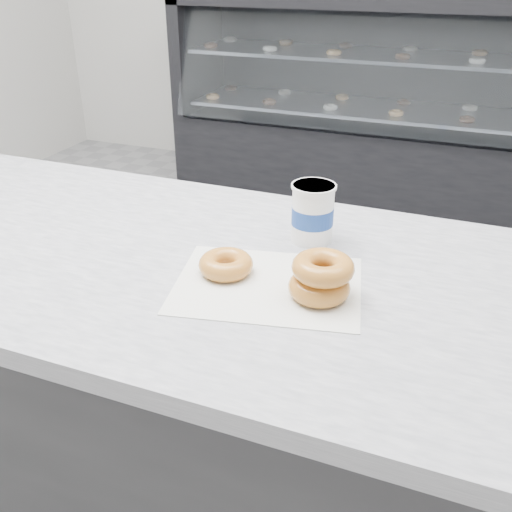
{
  "coord_description": "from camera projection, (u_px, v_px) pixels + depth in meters",
  "views": [
    {
      "loc": [
        0.66,
        -1.5,
        1.44
      ],
      "look_at": [
        0.32,
        -0.64,
        0.95
      ],
      "focal_mm": 40.0,
      "sensor_mm": 36.0,
      "label": 1
    }
  ],
  "objects": [
    {
      "name": "ground",
      "position": [
        238.0,
        391.0,
        2.12
      ],
      "size": [
        5.0,
        5.0,
        0.0
      ],
      "primitive_type": "plane",
      "color": "gray",
      "rests_on": "ground"
    },
    {
      "name": "counter",
      "position": [
        141.0,
        403.0,
        1.42
      ],
      "size": [
        3.06,
        0.76,
        0.9
      ],
      "color": "#333335",
      "rests_on": "ground"
    },
    {
      "name": "display_case",
      "position": [
        367.0,
        122.0,
        3.64
      ],
      "size": [
        2.4,
        0.74,
        1.25
      ],
      "color": "black",
      "rests_on": "ground"
    },
    {
      "name": "wax_paper",
      "position": [
        268.0,
        285.0,
        1.05
      ],
      "size": [
        0.39,
        0.32,
        0.0
      ],
      "primitive_type": "cube",
      "rotation": [
        0.0,
        0.0,
        0.21
      ],
      "color": "silver",
      "rests_on": "counter"
    },
    {
      "name": "donut_single",
      "position": [
        226.0,
        264.0,
        1.08
      ],
      "size": [
        0.11,
        0.11,
        0.04
      ],
      "primitive_type": "torus",
      "rotation": [
        0.0,
        0.0,
        0.04
      ],
      "color": "gold",
      "rests_on": "wax_paper"
    },
    {
      "name": "donut_stack",
      "position": [
        321.0,
        277.0,
        1.0
      ],
      "size": [
        0.15,
        0.15,
        0.08
      ],
      "color": "gold",
      "rests_on": "wax_paper"
    },
    {
      "name": "coffee_cup",
      "position": [
        313.0,
        212.0,
        1.19
      ],
      "size": [
        0.09,
        0.09,
        0.13
      ],
      "rotation": [
        0.0,
        0.0,
        0.01
      ],
      "color": "white",
      "rests_on": "counter"
    }
  ]
}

